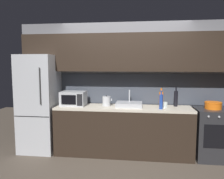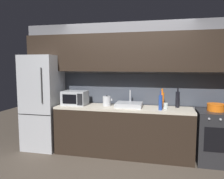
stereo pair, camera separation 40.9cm
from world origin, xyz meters
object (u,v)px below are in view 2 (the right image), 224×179
at_px(refrigerator, 43,102).
at_px(mug_clear, 166,106).
at_px(kettle, 107,101).
at_px(wine_bottle_blue, 160,102).
at_px(wine_bottle_dark, 178,99).
at_px(wine_bottle_orange, 162,100).
at_px(oven_range, 215,137).
at_px(cooking_pot, 216,107).
at_px(microwave, 75,98).

distance_m(refrigerator, mug_clear, 2.39).
xyz_separation_m(kettle, wine_bottle_blue, (0.99, -0.19, 0.04)).
height_order(refrigerator, kettle, refrigerator).
xyz_separation_m(wine_bottle_dark, wine_bottle_orange, (-0.27, -0.05, -0.01)).
distance_m(wine_bottle_blue, mug_clear, 0.18).
bearing_deg(oven_range, kettle, 178.40).
bearing_deg(wine_bottle_orange, wine_bottle_dark, 10.15).
bearing_deg(kettle, cooking_pot, -1.56).
bearing_deg(wine_bottle_dark, mug_clear, -139.84).
xyz_separation_m(oven_range, kettle, (-1.91, 0.05, 0.54)).
bearing_deg(mug_clear, kettle, 176.96).
height_order(wine_bottle_orange, cooking_pot, wine_bottle_orange).
xyz_separation_m(refrigerator, wine_bottle_blue, (2.30, -0.13, 0.11)).
xyz_separation_m(microwave, wine_bottle_blue, (1.62, -0.15, -0.00)).
relative_size(kettle, mug_clear, 1.98).
distance_m(wine_bottle_dark, wine_bottle_orange, 0.28).
relative_size(refrigerator, wine_bottle_orange, 5.39).
relative_size(wine_bottle_blue, mug_clear, 3.11).
bearing_deg(microwave, oven_range, -0.44).
relative_size(microwave, kettle, 2.22).
xyz_separation_m(oven_range, mug_clear, (-0.83, -0.00, 0.50)).
distance_m(refrigerator, cooking_pot, 3.22).
distance_m(kettle, mug_clear, 1.09).
xyz_separation_m(microwave, wine_bottle_dark, (1.92, 0.15, 0.02)).
relative_size(mug_clear, cooking_pot, 0.37).
distance_m(mug_clear, cooking_pot, 0.82).
bearing_deg(cooking_pot, mug_clear, -179.61).
bearing_deg(kettle, refrigerator, -177.72).
bearing_deg(wine_bottle_orange, mug_clear, -63.28).
relative_size(kettle, wine_bottle_orange, 0.60).
relative_size(refrigerator, wine_bottle_blue, 5.70).
height_order(oven_range, wine_bottle_orange, wine_bottle_orange).
height_order(kettle, wine_bottle_dark, wine_bottle_dark).
height_order(refrigerator, wine_bottle_blue, refrigerator).
height_order(refrigerator, wine_bottle_orange, refrigerator).
relative_size(refrigerator, wine_bottle_dark, 5.16).
distance_m(kettle, cooking_pot, 1.91).
distance_m(wine_bottle_orange, mug_clear, 0.17).
bearing_deg(microwave, mug_clear, -0.80).
bearing_deg(microwave, wine_bottle_dark, 4.54).
distance_m(refrigerator, microwave, 0.69).
bearing_deg(wine_bottle_blue, wine_bottle_dark, 45.66).
xyz_separation_m(oven_range, wine_bottle_orange, (-0.89, 0.12, 0.59)).
distance_m(oven_range, wine_bottle_orange, 1.08).
bearing_deg(kettle, microwave, -176.94).
bearing_deg(wine_bottle_dark, microwave, -175.46).
distance_m(wine_bottle_blue, wine_bottle_dark, 0.43).
relative_size(wine_bottle_dark, cooking_pot, 1.26).
height_order(wine_bottle_blue, cooking_pot, wine_bottle_blue).
distance_m(wine_bottle_orange, cooking_pot, 0.90).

